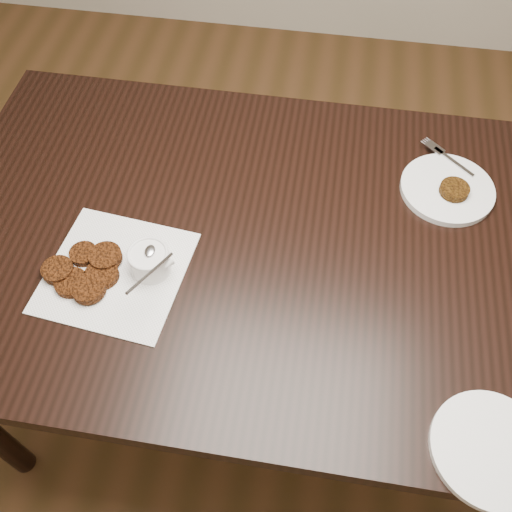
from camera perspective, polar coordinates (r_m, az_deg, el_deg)
The scene contains 7 objects.
floor at distance 1.83m, azimuth 2.08°, elevation -15.24°, with size 4.00×4.00×0.00m, color brown.
table at distance 1.53m, azimuth 0.34°, elevation -6.51°, with size 1.44×0.93×0.75m, color black.
napkin at distance 1.20m, azimuth -14.00°, elevation -1.60°, with size 0.28×0.28×0.00m, color white.
sauce_ramekin at distance 1.14m, azimuth -10.96°, elevation 0.37°, with size 0.11×0.11×0.12m, color white, non-canonical shape.
patty_cluster at distance 1.20m, azimuth -16.90°, elevation -1.63°, with size 0.22×0.22×0.02m, color #5A260B, non-canonical shape.
plate_with_patty at distance 1.36m, azimuth 18.88°, elevation 6.66°, with size 0.21×0.21×0.03m, color white, non-canonical shape.
plate_empty at distance 1.08m, azimuth 22.68°, elevation -17.64°, with size 0.21×0.21×0.01m, color white.
Camera 1 is at (0.03, -0.61, 1.73)m, focal length 39.49 mm.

